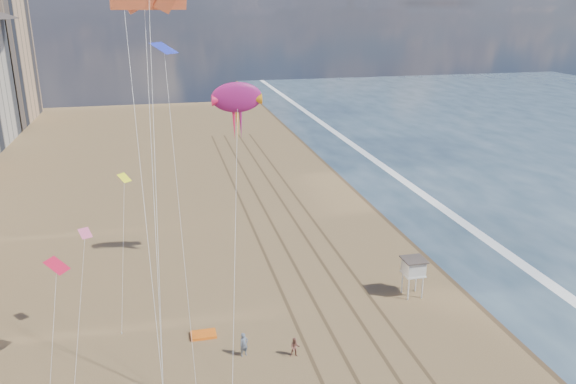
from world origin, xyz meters
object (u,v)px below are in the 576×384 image
object	(u,v)px
show_kite	(237,98)
kite_flyer_b	(295,347)
lifeguard_stand	(414,267)
kite_flyer_a	(244,345)
grounded_kite	(203,335)

from	to	relation	value
show_kite	kite_flyer_b	distance (m)	22.06
lifeguard_stand	show_kite	distance (m)	21.46
kite_flyer_a	kite_flyer_b	bearing A→B (deg)	-36.42
lifeguard_stand	grounded_kite	world-z (taller)	lifeguard_stand
show_kite	kite_flyer_b	xyz separation A→B (m)	(1.66, -15.32, -15.80)
kite_flyer_b	lifeguard_stand	bearing A→B (deg)	38.57
grounded_kite	kite_flyer_b	distance (m)	7.58
show_kite	kite_flyer_a	xyz separation A→B (m)	(-1.95, -14.38, -15.64)
grounded_kite	kite_flyer_a	bearing A→B (deg)	-50.60
lifeguard_stand	kite_flyer_a	distance (m)	16.81
grounded_kite	kite_flyer_b	world-z (taller)	kite_flyer_b
lifeguard_stand	kite_flyer_a	size ratio (longest dim) A/B	1.92
lifeguard_stand	kite_flyer_a	world-z (taller)	lifeguard_stand
lifeguard_stand	kite_flyer_b	xyz separation A→B (m)	(-12.17, -6.48, -1.96)
kite_flyer_a	kite_flyer_b	distance (m)	3.73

